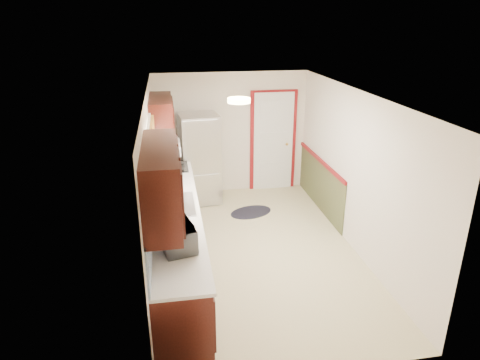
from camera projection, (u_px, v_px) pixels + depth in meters
name	position (u px, v px, depth m)	size (l,w,h in m)	color
room_shell	(257.00, 177.00, 6.18)	(3.20, 5.20, 2.52)	beige
kitchen_run	(173.00, 217.00, 5.86)	(0.63, 4.00, 2.20)	#3C130D
back_wall_trim	(283.00, 150.00, 8.48)	(1.12, 2.30, 2.08)	maroon
ceiling_fixture	(239.00, 100.00, 5.54)	(0.30, 0.30, 0.06)	#FFD88C
microwave	(177.00, 234.00, 4.75)	(0.52, 0.29, 0.35)	white
refrigerator	(200.00, 159.00, 8.09)	(0.78, 0.75, 1.71)	#B7B7BC
rug	(251.00, 212.00, 7.87)	(0.80, 0.51, 0.01)	black
cooktop	(173.00, 167.00, 7.37)	(0.51, 0.62, 0.02)	black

